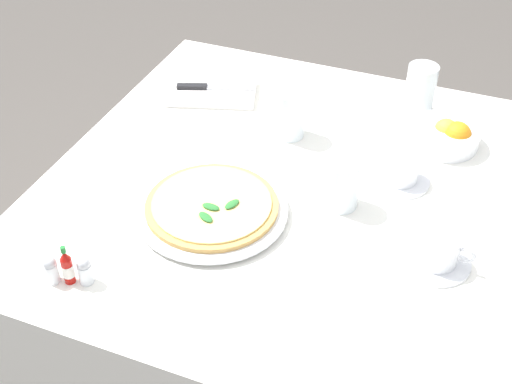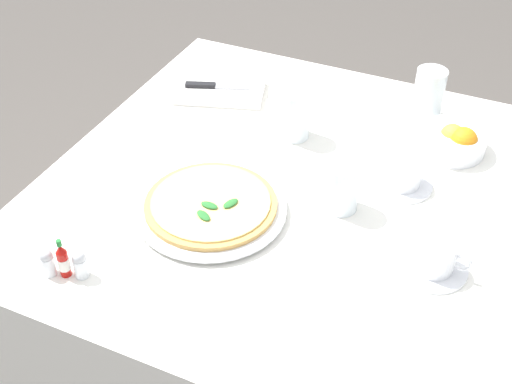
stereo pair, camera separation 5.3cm
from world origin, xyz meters
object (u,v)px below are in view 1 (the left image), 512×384
Objects in this scene: water_glass_far_left at (289,116)px; pepper_shaker at (51,271)px; coffee_cup_far_right at (438,251)px; water_glass_near_right at (420,93)px; pizza at (212,205)px; salt_shaker at (85,272)px; coffee_cup_left_edge at (400,171)px; dinner_knife at (212,87)px; water_glass_center_back at (342,187)px; napkin_folded at (211,92)px; citrus_bowl at (447,135)px; pizza_plate at (212,210)px; hot_sauce_bottle at (67,267)px.

water_glass_far_left is 2.04× the size of pepper_shaker.
water_glass_near_right is (-0.13, 0.50, 0.02)m from coffee_cup_far_right.
salt_shaker is (-0.13, -0.25, 0.00)m from pizza.
coffee_cup_left_edge is 0.69× the size of dinner_knife.
water_glass_center_back is 0.42× the size of napkin_folded.
pizza is 0.46m from dinner_knife.
water_glass_far_left is 1.10× the size of water_glass_center_back.
coffee_cup_left_edge is at bearing 47.48° from salt_shaker.
water_glass_far_left reaches higher than citrus_bowl.
salt_shaker is 0.06m from pepper_shaker.
coffee_cup_left_edge is 0.29m from water_glass_near_right.
coffee_cup_far_right is at bearing -83.27° from citrus_bowl.
coffee_cup_left_edge is at bearing -112.73° from citrus_bowl.
pizza_plate is 3.63× the size of hot_sauce_bottle.
pepper_shaker is (-0.03, -0.01, -0.01)m from hot_sauce_bottle.
pepper_shaker reaches higher than pizza.
water_glass_far_left is at bearing 142.91° from coffee_cup_far_right.
citrus_bowl reaches higher than dinner_knife.
pepper_shaker is at bearing -160.35° from salt_shaker.
coffee_cup_far_right is 2.36× the size of salt_shaker.
dinner_knife is at bearing 148.09° from coffee_cup_far_right.
hot_sauce_bottle reaches higher than coffee_cup_far_right.
coffee_cup_far_right reaches higher than coffee_cup_left_edge.
citrus_bowl is 1.81× the size of hot_sauce_bottle.
coffee_cup_left_edge and salt_shaker have the same top height.
coffee_cup_far_right is at bearing -49.44° from napkin_folded.
salt_shaker is at bearing -117.89° from pizza_plate.
coffee_cup_far_right is 0.74m from napkin_folded.
napkin_folded is 0.67m from salt_shaker.
hot_sauce_bottle is (-0.16, -0.26, 0.01)m from pizza.
water_glass_far_left is at bearing -165.03° from citrus_bowl.
salt_shaker is (-0.45, -0.49, -0.00)m from coffee_cup_left_edge.
dinner_knife is 0.68m from pepper_shaker.
coffee_cup_far_right is at bearing 25.37° from pepper_shaker.
pizza reaches higher than pizza_plate.
water_glass_near_right reaches higher than salt_shaker.
pepper_shaker is (-0.62, -0.30, -0.00)m from coffee_cup_far_right.
dinner_knife is (-0.24, 0.09, -0.03)m from water_glass_far_left.
coffee_cup_far_right is 2.36× the size of pepper_shaker.
hot_sauce_bottle is at bearing -105.03° from napkin_folded.
citrus_bowl is 2.67× the size of salt_shaker.
pizza is at bearing -133.37° from citrus_bowl.
pepper_shaker is (-0.19, -0.27, 0.00)m from pizza.
citrus_bowl is (0.34, 0.09, -0.03)m from water_glass_far_left.
water_glass_far_left reaches higher than pizza_plate.
coffee_cup_far_right is 0.49m from water_glass_far_left.
pepper_shaker is at bearing -130.31° from citrus_bowl.
coffee_cup_far_right reaches higher than napkin_folded.
citrus_bowl is at bearing 46.63° from pizza.
water_glass_near_right reaches higher than hot_sauce_bottle.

